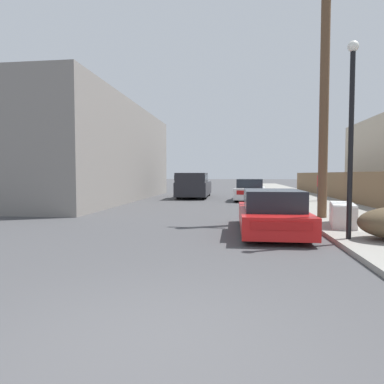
# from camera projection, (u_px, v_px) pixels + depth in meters

# --- Properties ---
(ground_plane) EXTENTS (220.00, 220.00, 0.00)m
(ground_plane) POSITION_uv_depth(u_px,v_px,m) (154.00, 347.00, 3.37)
(ground_plane) COLOR #444447
(sidewalk_curb) EXTENTS (4.20, 63.00, 0.12)m
(sidewalk_curb) POSITION_uv_depth(u_px,v_px,m) (295.00, 196.00, 25.97)
(sidewalk_curb) COLOR gray
(sidewalk_curb) RESTS_ON ground
(discarded_fridge) EXTENTS (1.02, 1.93, 0.72)m
(discarded_fridge) POSITION_uv_depth(u_px,v_px,m) (342.00, 214.00, 10.50)
(discarded_fridge) COLOR silver
(discarded_fridge) RESTS_ON sidewalk_curb
(parked_sports_car_red) EXTENTS (1.82, 4.50, 1.26)m
(parked_sports_car_red) POSITION_uv_depth(u_px,v_px,m) (271.00, 213.00, 9.94)
(parked_sports_car_red) COLOR red
(parked_sports_car_red) RESTS_ON ground
(car_parked_mid) EXTENTS (2.16, 4.47, 1.39)m
(car_parked_mid) POSITION_uv_depth(u_px,v_px,m) (250.00, 190.00, 22.01)
(car_parked_mid) COLOR silver
(car_parked_mid) RESTS_ON ground
(pickup_truck) EXTENTS (2.14, 5.74, 1.78)m
(pickup_truck) POSITION_uv_depth(u_px,v_px,m) (194.00, 185.00, 24.39)
(pickup_truck) COLOR #232328
(pickup_truck) RESTS_ON ground
(utility_pole) EXTENTS (1.80, 0.32, 9.21)m
(utility_pole) POSITION_uv_depth(u_px,v_px,m) (324.00, 87.00, 12.27)
(utility_pole) COLOR brown
(utility_pole) RESTS_ON sidewalk_curb
(street_lamp) EXTENTS (0.26, 0.26, 4.76)m
(street_lamp) POSITION_uv_depth(u_px,v_px,m) (351.00, 126.00, 8.25)
(street_lamp) COLOR black
(street_lamp) RESTS_ON sidewalk_curb
(wooden_fence) EXTENTS (0.08, 33.23, 1.70)m
(wooden_fence) POSITION_uv_depth(u_px,v_px,m) (349.00, 187.00, 19.63)
(wooden_fence) COLOR brown
(wooden_fence) RESTS_ON sidewalk_curb
(building_left_block) EXTENTS (7.00, 17.57, 6.10)m
(building_left_block) POSITION_uv_depth(u_px,v_px,m) (87.00, 153.00, 22.37)
(building_left_block) COLOR gray
(building_left_block) RESTS_ON ground
(pedestrian) EXTENTS (0.34, 0.34, 1.76)m
(pedestrian) POSITION_uv_depth(u_px,v_px,m) (320.00, 185.00, 20.18)
(pedestrian) COLOR #282D42
(pedestrian) RESTS_ON sidewalk_curb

